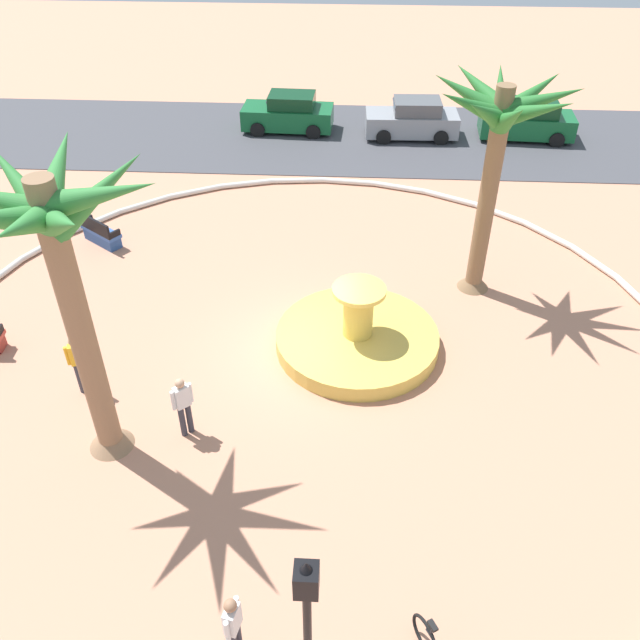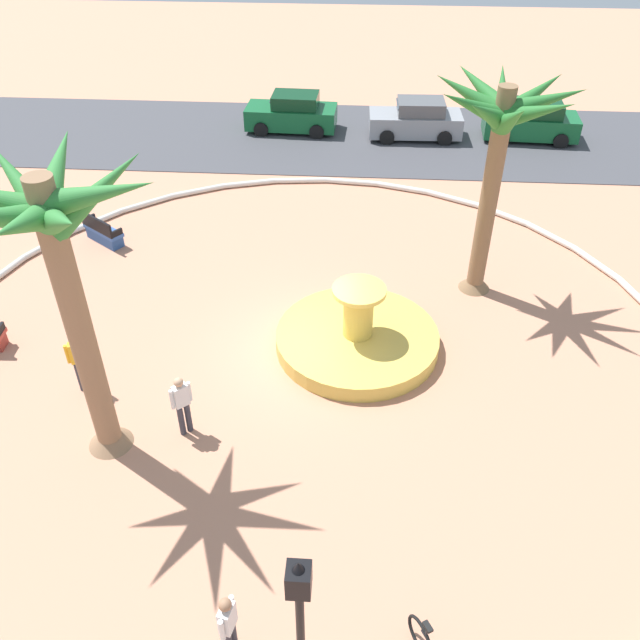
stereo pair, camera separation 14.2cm
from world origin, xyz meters
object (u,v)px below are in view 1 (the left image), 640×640
(fountain, at_px, (357,338))
(parked_car_third, at_px, (528,121))
(person_cyclist_photo, at_px, (79,362))
(palm_tree_near_fountain, at_px, (58,255))
(bench_east, at_px, (101,234))
(parked_car_leftmost, at_px, (289,114))
(lamppost, at_px, (308,638))
(palm_tree_by_curb, at_px, (498,134))
(person_pedestrian_stroll, at_px, (183,404))
(parked_car_second, at_px, (412,120))
(person_cyclist_helmet, at_px, (233,625))

(fountain, bearing_deg, parked_car_third, 63.92)
(person_cyclist_photo, distance_m, parked_car_third, 21.98)
(palm_tree_near_fountain, height_order, bench_east, palm_tree_near_fountain)
(parked_car_leftmost, bearing_deg, fountain, -77.80)
(bench_east, bearing_deg, lamppost, -60.94)
(palm_tree_by_curb, xyz_separation_m, bench_east, (-12.09, 1.91, -4.53))
(person_pedestrian_stroll, bearing_deg, parked_car_second, 71.22)
(palm_tree_near_fountain, relative_size, lamppost, 1.58)
(parked_car_leftmost, bearing_deg, palm_tree_by_curb, -60.84)
(person_cyclist_photo, relative_size, parked_car_second, 0.42)
(fountain, xyz_separation_m, lamppost, (-0.65, -9.41, 2.28))
(palm_tree_by_curb, xyz_separation_m, person_cyclist_helmet, (-5.45, -11.44, -3.96))
(lamppost, relative_size, person_pedestrian_stroll, 2.61)
(parked_car_second, relative_size, parked_car_third, 0.99)
(person_cyclist_photo, bearing_deg, person_pedestrian_stroll, -24.01)
(person_cyclist_helmet, distance_m, parked_car_third, 24.99)
(palm_tree_by_curb, height_order, parked_car_second, palm_tree_by_curb)
(palm_tree_by_curb, relative_size, person_cyclist_photo, 3.76)
(fountain, relative_size, palm_tree_near_fountain, 0.63)
(fountain, distance_m, parked_car_second, 14.85)
(palm_tree_by_curb, relative_size, lamppost, 1.46)
(person_cyclist_helmet, relative_size, parked_car_leftmost, 0.40)
(lamppost, bearing_deg, parked_car_leftmost, 96.10)
(person_cyclist_helmet, bearing_deg, bench_east, 116.44)
(fountain, xyz_separation_m, parked_car_second, (2.23, 14.67, 0.49))
(palm_tree_near_fountain, relative_size, person_cyclist_photo, 4.07)
(lamppost, relative_size, parked_car_second, 1.08)
(bench_east, relative_size, lamppost, 0.36)
(palm_tree_by_curb, bearing_deg, parked_car_leftmost, 119.16)
(fountain, xyz_separation_m, person_pedestrian_stroll, (-3.91, -3.40, 0.66))
(person_cyclist_photo, bearing_deg, palm_tree_near_fountain, -56.37)
(person_cyclist_photo, distance_m, parked_car_second, 19.06)
(fountain, relative_size, parked_car_second, 1.08)
(palm_tree_near_fountain, xyz_separation_m, person_pedestrian_stroll, (1.66, 0.51, -4.21))
(person_cyclist_photo, distance_m, person_pedestrian_stroll, 3.11)
(fountain, distance_m, person_cyclist_helmet, 8.68)
(person_pedestrian_stroll, bearing_deg, parked_car_leftmost, 87.99)
(person_pedestrian_stroll, distance_m, parked_car_leftmost, 18.52)
(palm_tree_near_fountain, height_order, parked_car_leftmost, palm_tree_near_fountain)
(person_cyclist_photo, height_order, person_pedestrian_stroll, person_cyclist_photo)
(bench_east, xyz_separation_m, person_cyclist_helmet, (6.64, -13.36, 0.57))
(fountain, xyz_separation_m, person_cyclist_helmet, (-1.97, -8.43, 0.63))
(parked_car_third, bearing_deg, person_pedestrian_stroll, -121.51)
(bench_east, bearing_deg, palm_tree_near_fountain, -71.05)
(bench_east, bearing_deg, parked_car_leftmost, 62.30)
(fountain, xyz_separation_m, parked_car_third, (7.24, 14.80, 0.49))
(palm_tree_by_curb, relative_size, person_cyclist_helmet, 3.90)
(person_pedestrian_stroll, height_order, parked_car_leftmost, person_pedestrian_stroll)
(fountain, height_order, parked_car_second, fountain)
(fountain, height_order, palm_tree_near_fountain, palm_tree_near_fountain)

